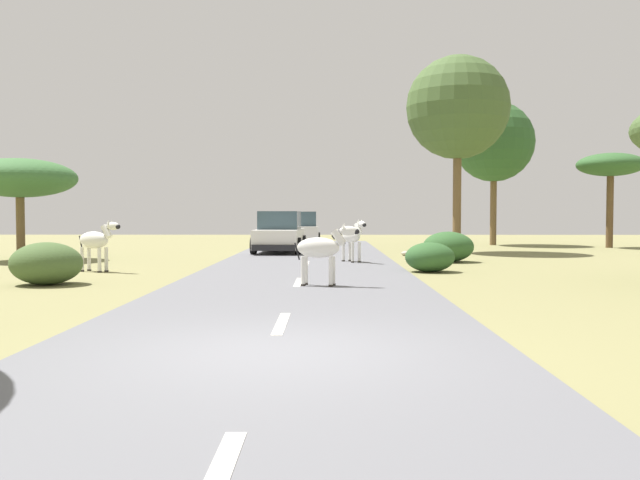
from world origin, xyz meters
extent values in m
plane|color=olive|center=(0.00, 0.00, 0.00)|extent=(90.00, 90.00, 0.00)
cube|color=slate|center=(-0.04, 0.00, 0.03)|extent=(6.00, 64.00, 0.05)
cube|color=silver|center=(-0.04, 2.00, 0.05)|extent=(0.16, 2.00, 0.01)
cube|color=silver|center=(-0.04, 8.00, 0.05)|extent=(0.16, 2.00, 0.01)
cube|color=silver|center=(-0.04, 14.00, 0.05)|extent=(0.16, 2.00, 0.01)
cube|color=silver|center=(-0.04, 20.00, 0.05)|extent=(0.16, 2.00, 0.01)
cube|color=silver|center=(-0.04, 26.00, 0.05)|extent=(0.16, 2.00, 0.01)
ellipsoid|color=silver|center=(1.47, 14.73, 0.94)|extent=(0.81, 1.08, 0.48)
cylinder|color=silver|center=(1.50, 14.37, 0.39)|extent=(0.14, 0.14, 0.69)
cylinder|color=#28231E|center=(1.50, 14.37, 0.07)|extent=(0.16, 0.16, 0.05)
cylinder|color=silver|center=(1.73, 14.49, 0.39)|extent=(0.14, 0.14, 0.69)
cylinder|color=#28231E|center=(1.73, 14.49, 0.07)|extent=(0.16, 0.16, 0.05)
cylinder|color=silver|center=(1.20, 14.97, 0.39)|extent=(0.14, 0.14, 0.69)
cylinder|color=#28231E|center=(1.20, 14.97, 0.07)|extent=(0.16, 0.16, 0.05)
cylinder|color=silver|center=(1.43, 15.08, 0.39)|extent=(0.14, 0.14, 0.69)
cylinder|color=#28231E|center=(1.43, 15.08, 0.07)|extent=(0.16, 0.16, 0.05)
cylinder|color=silver|center=(1.68, 14.29, 1.19)|extent=(0.32, 0.41, 0.41)
cube|color=black|center=(1.68, 14.29, 1.27)|extent=(0.18, 0.32, 0.28)
ellipsoid|color=silver|center=(1.79, 14.08, 1.34)|extent=(0.36, 0.48, 0.22)
ellipsoid|color=black|center=(1.86, 13.92, 1.32)|extent=(0.18, 0.20, 0.13)
cone|color=silver|center=(1.68, 14.15, 1.45)|extent=(0.11, 0.11, 0.13)
cone|color=silver|center=(1.79, 14.21, 1.45)|extent=(0.11, 0.11, 0.13)
cylinder|color=black|center=(1.24, 15.18, 0.85)|extent=(0.10, 0.14, 0.41)
ellipsoid|color=silver|center=(0.44, 7.24, 0.92)|extent=(1.05, 0.59, 0.47)
cylinder|color=silver|center=(0.73, 7.05, 0.39)|extent=(0.12, 0.12, 0.67)
cylinder|color=#28231E|center=(0.73, 7.05, 0.07)|extent=(0.13, 0.13, 0.04)
cylinder|color=silver|center=(0.78, 7.30, 0.39)|extent=(0.12, 0.12, 0.67)
cylinder|color=#28231E|center=(0.78, 7.30, 0.07)|extent=(0.13, 0.13, 0.04)
cylinder|color=silver|center=(0.10, 7.18, 0.39)|extent=(0.12, 0.12, 0.67)
cylinder|color=#28231E|center=(0.10, 7.18, 0.07)|extent=(0.13, 0.13, 0.04)
cylinder|color=silver|center=(0.15, 7.43, 0.39)|extent=(0.12, 0.12, 0.67)
cylinder|color=#28231E|center=(0.15, 7.43, 0.07)|extent=(0.13, 0.13, 0.04)
cylinder|color=silver|center=(0.90, 7.14, 1.16)|extent=(0.38, 0.25, 0.40)
cube|color=black|center=(0.90, 7.14, 1.24)|extent=(0.33, 0.10, 0.27)
ellipsoid|color=silver|center=(1.13, 7.09, 1.31)|extent=(0.46, 0.26, 0.22)
ellipsoid|color=black|center=(1.30, 7.06, 1.29)|extent=(0.17, 0.15, 0.13)
cone|color=silver|center=(1.01, 7.06, 1.42)|extent=(0.10, 0.10, 0.13)
cone|color=silver|center=(1.04, 7.18, 1.42)|extent=(0.10, 0.10, 0.13)
cylinder|color=black|center=(-0.04, 7.34, 0.83)|extent=(0.14, 0.06, 0.40)
ellipsoid|color=silver|center=(-6.14, 11.38, 0.93)|extent=(1.13, 0.85, 0.50)
cylinder|color=silver|center=(-5.90, 11.11, 0.36)|extent=(0.14, 0.14, 0.72)
cylinder|color=#28231E|center=(-5.90, 11.11, 0.02)|extent=(0.16, 0.16, 0.05)
cylinder|color=silver|center=(-5.78, 11.35, 0.36)|extent=(0.14, 0.14, 0.72)
cylinder|color=#28231E|center=(-5.78, 11.35, 0.02)|extent=(0.16, 0.16, 0.05)
cylinder|color=silver|center=(-6.51, 11.41, 0.36)|extent=(0.14, 0.14, 0.72)
cylinder|color=#28231E|center=(-6.51, 11.41, 0.02)|extent=(0.16, 0.16, 0.05)
cylinder|color=silver|center=(-6.39, 11.65, 0.36)|extent=(0.14, 0.14, 0.72)
cylinder|color=#28231E|center=(-6.39, 11.65, 0.02)|extent=(0.16, 0.16, 0.05)
cylinder|color=silver|center=(-5.69, 11.15, 1.18)|extent=(0.42, 0.34, 0.42)
cube|color=black|center=(-5.69, 11.15, 1.27)|extent=(0.33, 0.19, 0.29)
ellipsoid|color=silver|center=(-5.47, 11.04, 1.34)|extent=(0.50, 0.38, 0.23)
ellipsoid|color=black|center=(-5.31, 10.96, 1.32)|extent=(0.20, 0.19, 0.14)
cone|color=silver|center=(-5.61, 11.04, 1.45)|extent=(0.12, 0.12, 0.13)
cone|color=silver|center=(-5.55, 11.15, 1.45)|extent=(0.12, 0.12, 0.13)
cylinder|color=black|center=(-6.61, 11.62, 0.83)|extent=(0.15, 0.10, 0.42)
cube|color=white|center=(-0.81, 27.34, 0.63)|extent=(2.06, 4.30, 0.80)
cube|color=#334751|center=(-0.80, 27.14, 1.41)|extent=(1.77, 2.30, 0.76)
cube|color=black|center=(-0.95, 29.49, 0.36)|extent=(1.72, 0.27, 0.24)
cylinder|color=black|center=(0.00, 28.74, 0.39)|extent=(0.26, 0.69, 0.68)
cylinder|color=black|center=(-1.80, 28.63, 0.39)|extent=(0.26, 0.69, 0.68)
cylinder|color=black|center=(0.17, 26.05, 0.39)|extent=(0.26, 0.69, 0.68)
cylinder|color=black|center=(-1.63, 25.93, 0.39)|extent=(0.26, 0.69, 0.68)
cube|color=white|center=(-1.37, 20.23, 0.63)|extent=(1.97, 4.27, 0.80)
cube|color=#334751|center=(-1.36, 20.43, 1.41)|extent=(1.73, 2.26, 0.76)
cube|color=black|center=(-1.45, 18.07, 0.36)|extent=(1.72, 0.23, 0.24)
cylinder|color=black|center=(-2.32, 18.91, 0.39)|extent=(0.25, 0.69, 0.68)
cylinder|color=black|center=(-0.52, 18.84, 0.39)|extent=(0.25, 0.69, 0.68)
cylinder|color=black|center=(-2.21, 21.61, 0.39)|extent=(0.25, 0.69, 0.68)
cylinder|color=black|center=(-0.41, 21.54, 0.39)|extent=(0.25, 0.69, 0.68)
cylinder|color=brown|center=(9.55, 27.93, 1.91)|extent=(0.34, 0.34, 3.81)
sphere|color=#2D5628|center=(9.55, 27.93, 5.51)|extent=(4.25, 4.25, 4.25)
cylinder|color=brown|center=(6.29, 21.17, 2.25)|extent=(0.36, 0.36, 4.50)
sphere|color=#425B2D|center=(6.29, 21.17, 6.28)|extent=(4.45, 4.45, 4.45)
cylinder|color=brown|center=(14.62, 25.20, 1.77)|extent=(0.33, 0.33, 3.53)
ellipsoid|color=#2D5628|center=(14.62, 25.20, 4.10)|extent=(3.25, 3.25, 1.14)
cylinder|color=brown|center=(-10.47, 16.12, 1.14)|extent=(0.30, 0.30, 2.28)
ellipsoid|color=#386633|center=(-10.47, 16.12, 2.98)|extent=(4.01, 4.01, 1.40)
ellipsoid|color=#2D5628|center=(4.88, 15.39, 0.53)|extent=(1.77, 1.60, 1.06)
ellipsoid|color=#2D5628|center=(3.63, 11.42, 0.43)|extent=(1.44, 1.29, 0.86)
ellipsoid|color=#425B2D|center=(-6.05, 7.85, 0.51)|extent=(1.69, 1.52, 1.02)
ellipsoid|color=#A89E8C|center=(3.81, 18.84, 0.09)|extent=(0.37, 0.41, 0.19)
camera|label=1|loc=(0.64, -7.96, 1.71)|focal=37.54mm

